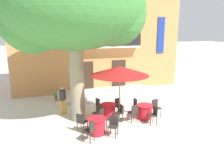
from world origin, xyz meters
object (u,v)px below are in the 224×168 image
object	(u,v)px
pedestrian_near_entrance	(63,98)
cafe_chair_front_2	(113,125)
plane_tree	(72,10)
cafe_chair_middle_0	(98,112)
cafe_table_near_tree	(145,111)
cafe_chair_middle_2	(119,105)
cafe_table_middle	(108,111)
cafe_chair_near_tree_2	(134,112)
cafe_table_front	(97,126)
ground_planter_left	(56,95)
cafe_chair_front_3	(103,117)
cafe_chair_front_1	(90,130)
cafe_chair_middle_3	(99,105)
cafe_chair_near_tree_0	(156,107)
cafe_umbrella	(120,71)
cafe_chair_near_tree_3	(153,114)
cafe_chair_front_0	(81,121)
cafe_chair_middle_1	(119,112)

from	to	relation	value
pedestrian_near_entrance	cafe_chair_front_2	bearing A→B (deg)	-62.99
plane_tree	cafe_chair_middle_0	distance (m)	5.11
cafe_table_near_tree	cafe_chair_front_2	size ratio (longest dim) A/B	0.95
cafe_chair_middle_2	cafe_chair_middle_0	bearing A→B (deg)	-153.92
cafe_chair_middle_0	cafe_chair_middle_2	size ratio (longest dim) A/B	1.00
cafe_table_middle	plane_tree	bearing A→B (deg)	169.57
cafe_chair_middle_0	pedestrian_near_entrance	bearing A→B (deg)	131.38
cafe_table_near_tree	cafe_chair_near_tree_2	size ratio (longest dim) A/B	0.95
pedestrian_near_entrance	cafe_table_front	bearing A→B (deg)	-70.03
ground_planter_left	pedestrian_near_entrance	xyz separation A→B (m)	(0.09, -2.65, 0.57)
cafe_chair_middle_2	cafe_chair_front_3	size ratio (longest dim) A/B	1.00
cafe_chair_middle_2	plane_tree	bearing A→B (deg)	179.26
cafe_chair_near_tree_2	cafe_chair_front_1	distance (m)	2.91
cafe_chair_near_tree_2	cafe_chair_middle_2	xyz separation A→B (m)	(-0.34, 1.21, 0.00)
cafe_chair_middle_2	ground_planter_left	xyz separation A→B (m)	(-2.97, 3.73, -0.19)
cafe_chair_middle_3	cafe_chair_front_3	world-z (taller)	same
cafe_chair_middle_3	ground_planter_left	distance (m)	3.86
cafe_chair_near_tree_0	cafe_chair_near_tree_2	size ratio (longest dim) A/B	1.00
cafe_table_near_tree	cafe_umbrella	size ratio (longest dim) A/B	0.30
cafe_chair_near_tree_3	cafe_chair_front_0	xyz separation A→B (m)	(-3.56, 0.29, 0.00)
ground_planter_left	cafe_chair_middle_3	bearing A→B (deg)	-58.92
ground_planter_left	cafe_chair_near_tree_3	bearing A→B (deg)	-53.17
cafe_table_front	cafe_umbrella	world-z (taller)	cafe_umbrella
cafe_chair_middle_0	cafe_chair_front_0	xyz separation A→B (m)	(-1.05, -0.83, 0.00)
cafe_table_near_tree	cafe_umbrella	xyz separation A→B (m)	(-1.36, 0.18, 2.22)
cafe_chair_near_tree_0	cafe_chair_near_tree_3	distance (m)	1.12
cafe_chair_middle_0	cafe_chair_front_1	xyz separation A→B (m)	(-0.91, -1.86, 0.00)
ground_planter_left	cafe_chair_near_tree_2	bearing A→B (deg)	-56.13
cafe_chair_near_tree_2	ground_planter_left	xyz separation A→B (m)	(-3.31, 4.94, -0.19)
cafe_chair_front_0	cafe_umbrella	world-z (taller)	cafe_umbrella
cafe_table_middle	pedestrian_near_entrance	distance (m)	2.62
cafe_chair_front_0	cafe_chair_front_3	distance (m)	1.10
cafe_chair_near_tree_2	cafe_chair_front_2	xyz separation A→B (m)	(-1.49, -1.12, 0.00)
cafe_chair_middle_3	ground_planter_left	size ratio (longest dim) A/B	1.50
cafe_chair_front_0	cafe_chair_front_3	xyz separation A→B (m)	(1.10, 0.14, 0.00)
cafe_chair_near_tree_3	cafe_chair_middle_1	size ratio (longest dim) A/B	1.00
cafe_chair_middle_3	ground_planter_left	world-z (taller)	cafe_chair_middle_3
cafe_chair_front_2	cafe_umbrella	size ratio (longest dim) A/B	0.31
cafe_table_middle	cafe_table_near_tree	bearing A→B (deg)	-23.10
cafe_table_middle	cafe_chair_front_2	xyz separation A→B (m)	(-0.44, -2.05, 0.14)
cafe_chair_middle_0	pedestrian_near_entrance	distance (m)	2.35
cafe_table_near_tree	cafe_chair_front_2	xyz separation A→B (m)	(-2.22, -1.29, 0.14)
cafe_chair_near_tree_2	cafe_chair_near_tree_0	bearing A→B (deg)	12.58
cafe_chair_near_tree_2	cafe_chair_near_tree_3	size ratio (longest dim) A/B	1.00
cafe_chair_near_tree_0	cafe_chair_middle_2	world-z (taller)	same
cafe_chair_middle_0	ground_planter_left	size ratio (longest dim) A/B	1.50
cafe_chair_front_2	cafe_chair_front_1	bearing A→B (deg)	-170.01
cafe_table_near_tree	cafe_chair_middle_0	bearing A→B (deg)	171.28
cafe_chair_middle_1	cafe_table_front	size ratio (longest dim) A/B	1.05
cafe_table_middle	cafe_table_front	bearing A→B (deg)	-123.23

